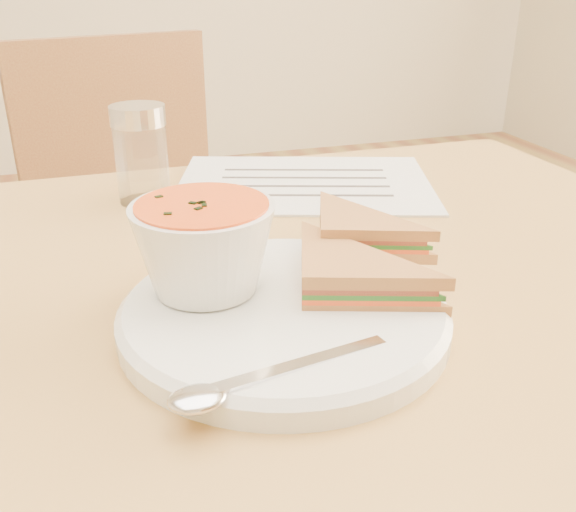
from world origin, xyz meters
name	(u,v)px	position (x,y,z in m)	size (l,w,h in m)	color
chair_far	(159,278)	(-0.02, 0.63, 0.44)	(0.39, 0.39, 0.88)	brown
plate	(284,316)	(0.00, -0.11, 0.76)	(0.26, 0.26, 0.02)	white
soup_bowl	(205,252)	(-0.05, -0.07, 0.80)	(0.11, 0.11, 0.08)	white
sandwich_half_a	(302,298)	(0.01, -0.13, 0.78)	(0.11, 0.11, 0.03)	#B97E41
sandwich_half_b	(320,246)	(0.05, -0.06, 0.79)	(0.10, 0.10, 0.03)	#B97E41
spoon	(276,373)	(-0.03, -0.20, 0.77)	(0.18, 0.04, 0.01)	silver
paper_menu	(304,183)	(0.13, 0.22, 0.75)	(0.32, 0.24, 0.00)	white
condiment_shaker	(141,154)	(-0.07, 0.22, 0.81)	(0.06, 0.06, 0.11)	silver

